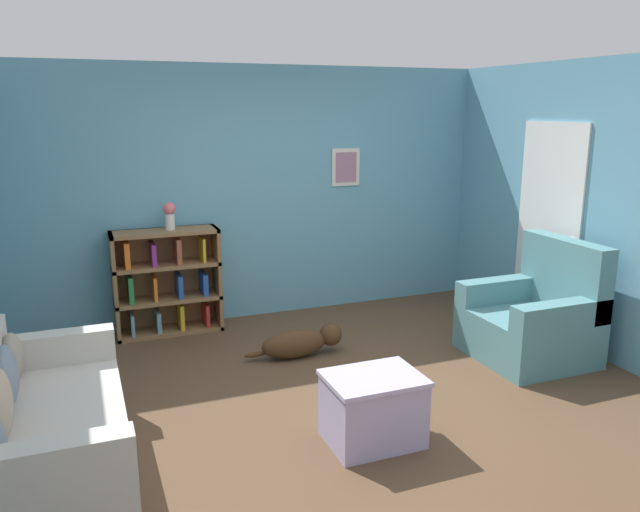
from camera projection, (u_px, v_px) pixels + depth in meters
name	position (u px, v px, depth m)	size (l,w,h in m)	color
ground_plane	(339.00, 401.00, 4.75)	(14.00, 14.00, 0.00)	brown
wall_back	(255.00, 194.00, 6.48)	(5.60, 0.13, 2.60)	#609EB7
wall_right	(611.00, 213.00, 5.37)	(0.16, 5.00, 2.60)	#609EB7
couch	(40.00, 433.00, 3.66)	(0.85, 1.73, 0.83)	beige
bookshelf	(167.00, 282.00, 6.12)	(1.02, 0.34, 1.03)	olive
recliner_chair	(535.00, 319.00, 5.53)	(0.91, 0.96, 1.05)	slate
coffee_table	(373.00, 407.00, 4.12)	(0.63, 0.48, 0.47)	#ADA3CC
dog	(301.00, 342.00, 5.57)	(0.91, 0.23, 0.27)	#472D19
vase	(170.00, 214.00, 5.96)	(0.12, 0.12, 0.27)	silver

